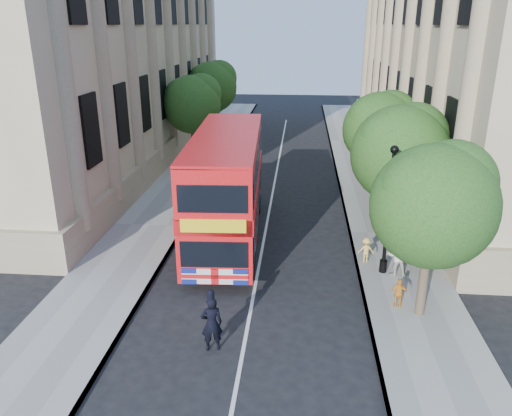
% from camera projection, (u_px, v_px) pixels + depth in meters
% --- Properties ---
extents(ground, '(120.00, 120.00, 0.00)m').
position_uv_depth(ground, '(241.00, 362.00, 14.83)').
color(ground, black).
rests_on(ground, ground).
extents(pavement_right, '(3.50, 80.00, 0.12)m').
position_uv_depth(pavement_right, '(386.00, 234.00, 23.67)').
color(pavement_right, gray).
rests_on(pavement_right, ground).
extents(pavement_left, '(3.50, 80.00, 0.12)m').
position_uv_depth(pavement_left, '(150.00, 226.00, 24.64)').
color(pavement_left, gray).
rests_on(pavement_left, ground).
extents(building_right, '(12.00, 38.00, 18.00)m').
position_uv_depth(building_right, '(490.00, 31.00, 32.96)').
color(building_right, tan).
rests_on(building_right, ground).
extents(building_left, '(12.00, 38.00, 18.00)m').
position_uv_depth(building_left, '(87.00, 31.00, 35.31)').
color(building_left, tan).
rests_on(building_left, ground).
extents(tree_right_near, '(4.00, 4.00, 6.08)m').
position_uv_depth(tree_right_near, '(435.00, 199.00, 15.70)').
color(tree_right_near, '#473828').
rests_on(tree_right_near, ground).
extents(tree_right_mid, '(4.20, 4.20, 6.37)m').
position_uv_depth(tree_right_mid, '(401.00, 149.00, 21.24)').
color(tree_right_mid, '#473828').
rests_on(tree_right_mid, ground).
extents(tree_right_far, '(4.00, 4.00, 6.15)m').
position_uv_depth(tree_right_far, '(381.00, 125.00, 26.89)').
color(tree_right_far, '#473828').
rests_on(tree_right_far, ground).
extents(tree_left_far, '(4.00, 4.00, 6.30)m').
position_uv_depth(tree_left_far, '(193.00, 101.00, 34.38)').
color(tree_left_far, '#473828').
rests_on(tree_left_far, ground).
extents(tree_left_back, '(4.20, 4.20, 6.65)m').
position_uv_depth(tree_left_back, '(212.00, 84.00, 41.77)').
color(tree_left_back, '#473828').
rests_on(tree_left_back, ground).
extents(lamp_post, '(0.32, 0.32, 5.16)m').
position_uv_depth(lamp_post, '(388.00, 216.00, 19.15)').
color(lamp_post, black).
rests_on(lamp_post, pavement_right).
extents(double_decker_bus, '(3.35, 10.66, 4.86)m').
position_uv_depth(double_decker_bus, '(227.00, 184.00, 22.37)').
color(double_decker_bus, red).
rests_on(double_decker_bus, ground).
extents(box_van, '(2.44, 5.41, 3.03)m').
position_uv_depth(box_van, '(214.00, 186.00, 26.05)').
color(box_van, black).
rests_on(box_van, ground).
extents(police_constable, '(0.76, 0.61, 1.81)m').
position_uv_depth(police_constable, '(212.00, 324.00, 15.10)').
color(police_constable, black).
rests_on(police_constable, ground).
extents(woman_pedestrian, '(0.85, 0.69, 1.67)m').
position_uv_depth(woman_pedestrian, '(397.00, 255.00, 19.47)').
color(woman_pedestrian, beige).
rests_on(woman_pedestrian, pavement_right).
extents(child_a, '(0.65, 0.30, 1.08)m').
position_uv_depth(child_a, '(399.00, 293.00, 17.30)').
color(child_a, orange).
rests_on(child_a, pavement_right).
extents(child_b, '(0.71, 0.46, 1.05)m').
position_uv_depth(child_b, '(366.00, 250.00, 20.66)').
color(child_b, '#EDC050').
rests_on(child_b, pavement_right).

